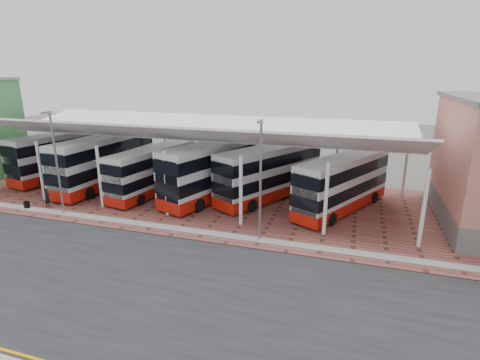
{
  "coord_description": "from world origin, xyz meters",
  "views": [
    {
      "loc": [
        7.63,
        -15.85,
        10.96
      ],
      "look_at": [
        -0.26,
        9.14,
        3.23
      ],
      "focal_mm": 28.0,
      "sensor_mm": 36.0,
      "label": 1
    }
  ],
  "objects": [
    {
      "name": "ground",
      "position": [
        0.0,
        0.0,
        0.0
      ],
      "size": [
        140.0,
        140.0,
        0.0
      ],
      "primitive_type": "plane",
      "color": "#4C4E49"
    },
    {
      "name": "road",
      "position": [
        0.0,
        -1.0,
        0.01
      ],
      "size": [
        120.0,
        14.0,
        0.02
      ],
      "primitive_type": "cube",
      "color": "black",
      "rests_on": "ground"
    },
    {
      "name": "forecourt",
      "position": [
        2.0,
        13.0,
        0.03
      ],
      "size": [
        72.0,
        16.0,
        0.06
      ],
      "primitive_type": "cube",
      "color": "brown",
      "rests_on": "ground"
    },
    {
      "name": "north_kerb",
      "position": [
        0.0,
        6.2,
        0.07
      ],
      "size": [
        120.0,
        0.8,
        0.14
      ],
      "primitive_type": "cube",
      "color": "gray",
      "rests_on": "ground"
    },
    {
      "name": "canopy",
      "position": [
        -6.0,
        13.94,
        5.8
      ],
      "size": [
        37.0,
        11.63,
        7.07
      ],
      "color": "white",
      "rests_on": "ground"
    },
    {
      "name": "lamp_west",
      "position": [
        -14.0,
        6.27,
        4.36
      ],
      "size": [
        0.16,
        0.9,
        8.07
      ],
      "color": "slate",
      "rests_on": "ground"
    },
    {
      "name": "lamp_east",
      "position": [
        2.0,
        6.27,
        4.36
      ],
      "size": [
        0.16,
        0.9,
        8.07
      ],
      "color": "slate",
      "rests_on": "ground"
    },
    {
      "name": "bus_0",
      "position": [
        -21.46,
        15.18,
        2.41
      ],
      "size": [
        4.76,
        11.75,
        4.72
      ],
      "rotation": [
        0.0,
        0.0,
        -0.19
      ],
      "color": "silver",
      "rests_on": "forecourt"
    },
    {
      "name": "bus_1",
      "position": [
        -15.33,
        13.65,
        2.49
      ],
      "size": [
        3.68,
        12.06,
        4.89
      ],
      "rotation": [
        0.0,
        0.0,
        -0.08
      ],
      "color": "silver",
      "rests_on": "forecourt"
    },
    {
      "name": "bus_2",
      "position": [
        -9.78,
        13.17,
        2.14
      ],
      "size": [
        4.08,
        10.42,
        4.19
      ],
      "rotation": [
        0.0,
        0.0,
        -0.18
      ],
      "color": "silver",
      "rests_on": "forecourt"
    },
    {
      "name": "bus_3",
      "position": [
        -3.99,
        13.91,
        2.49
      ],
      "size": [
        6.42,
        12.12,
        4.9
      ],
      "rotation": [
        0.0,
        0.0,
        -0.33
      ],
      "color": "silver",
      "rests_on": "forecourt"
    },
    {
      "name": "bus_4",
      "position": [
        0.66,
        14.85,
        2.35
      ],
      "size": [
        7.59,
        11.05,
        4.61
      ],
      "rotation": [
        0.0,
        0.0,
        -0.5
      ],
      "color": "silver",
      "rests_on": "forecourt"
    },
    {
      "name": "bus_5",
      "position": [
        6.85,
        13.78,
        2.24
      ],
      "size": [
        7.0,
        10.58,
        4.38
      ],
      "rotation": [
        0.0,
        0.0,
        -0.47
      ],
      "color": "silver",
      "rests_on": "forecourt"
    },
    {
      "name": "pedestrian",
      "position": [
        -16.35,
        7.17,
        0.85
      ],
      "size": [
        0.49,
        0.64,
        1.58
      ],
      "primitive_type": "imported",
      "rotation": [
        0.0,
        0.0,
        1.79
      ],
      "color": "black",
      "rests_on": "forecourt"
    },
    {
      "name": "suitcase",
      "position": [
        -17.6,
        6.24,
        0.38
      ],
      "size": [
        0.38,
        0.27,
        0.65
      ],
      "primitive_type": "cube",
      "color": "black",
      "rests_on": "forecourt"
    }
  ]
}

